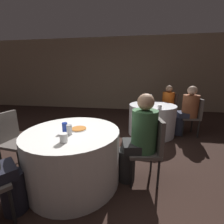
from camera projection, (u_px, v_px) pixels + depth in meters
ground_plane at (74, 174)px, 2.19m from camera, size 16.00×16.00×0.00m
wall_back at (114, 75)px, 6.01m from camera, size 16.00×0.06×2.80m
table_near at (74, 156)px, 2.01m from camera, size 1.22×1.22×0.72m
table_far at (152, 119)px, 3.61m from camera, size 1.08×1.08×0.72m
chair_near_west at (12, 136)px, 2.24m from camera, size 0.45×0.45×0.88m
chair_near_east at (150, 144)px, 1.97m from camera, size 0.46×0.46×0.88m
chair_far_northeast at (169, 107)px, 4.24m from camera, size 0.56×0.56×0.88m
chair_far_east at (193, 113)px, 3.50m from camera, size 0.43×0.43×0.88m
person_floral_shirt at (187, 111)px, 3.50m from camera, size 0.52×0.36×1.17m
person_green_jacket at (139, 139)px, 1.95m from camera, size 0.50×0.36×1.20m
person_orange_shirt at (166, 106)px, 4.11m from camera, size 0.44×0.47×1.13m
pizza_plate_near at (79, 129)px, 1.96m from camera, size 0.22×0.22×0.02m
soda_can_blue at (65, 128)px, 1.86m from camera, size 0.07×0.07×0.12m
soda_can_silver at (69, 130)px, 1.78m from camera, size 0.07×0.07×0.12m
cup_near at (64, 138)px, 1.59m from camera, size 0.08×0.08×0.10m
bottle_far at (150, 100)px, 3.46m from camera, size 0.09×0.09×0.24m
cup_far at (160, 107)px, 3.10m from camera, size 0.08×0.08×0.09m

